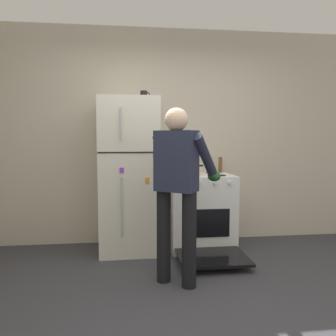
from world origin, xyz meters
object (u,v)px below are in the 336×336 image
(refrigerator, at_px, (129,175))
(coffee_mug, at_px, (144,95))
(pepper_mill, at_px, (220,165))
(stove_range, at_px, (201,212))
(person_cook, at_px, (178,180))
(red_pot, at_px, (188,169))

(refrigerator, height_order, coffee_mug, coffee_mug)
(refrigerator, height_order, pepper_mill, refrigerator)
(stove_range, bearing_deg, refrigerator, 178.83)
(person_cook, bearing_deg, refrigerator, 113.54)
(refrigerator, distance_m, coffee_mug, 0.96)
(red_pot, bearing_deg, stove_range, 11.37)
(pepper_mill, bearing_deg, coffee_mug, -171.25)
(coffee_mug, bearing_deg, refrigerator, -164.60)
(coffee_mug, bearing_deg, pepper_mill, 8.75)
(pepper_mill, bearing_deg, person_cook, -121.54)
(refrigerator, distance_m, stove_range, 0.97)
(refrigerator, relative_size, coffee_mug, 15.98)
(refrigerator, relative_size, person_cook, 1.12)
(refrigerator, xyz_separation_m, person_cook, (0.43, -0.99, 0.06))
(red_pot, bearing_deg, coffee_mug, 169.00)
(stove_range, bearing_deg, red_pot, -168.63)
(stove_range, xyz_separation_m, coffee_mug, (-0.67, 0.07, 1.40))
(refrigerator, distance_m, pepper_mill, 1.18)
(refrigerator, xyz_separation_m, coffee_mug, (0.18, 0.05, 0.94))
(person_cook, bearing_deg, coffee_mug, 103.40)
(person_cook, bearing_deg, red_pot, 74.03)
(stove_range, distance_m, pepper_mill, 0.67)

